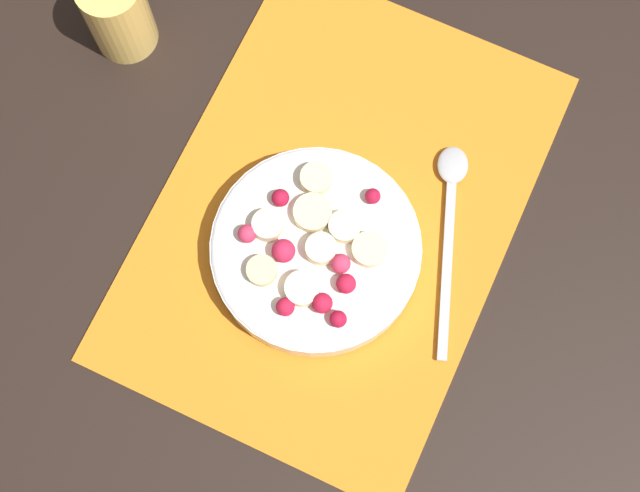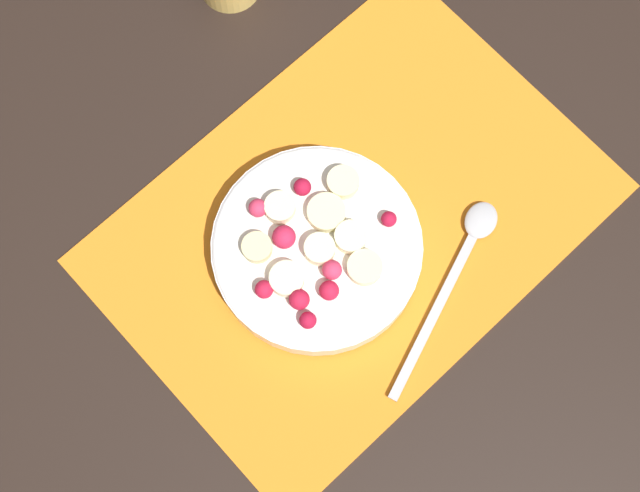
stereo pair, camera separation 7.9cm
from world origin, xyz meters
name	(u,v)px [view 1 (the left image)]	position (x,y,z in m)	size (l,w,h in m)	color
ground_plane	(336,215)	(0.00, 0.00, 0.00)	(3.00, 3.00, 0.00)	black
placemat	(336,214)	(0.00, 0.00, 0.00)	(0.45, 0.32, 0.01)	orange
fruit_bowl	(319,251)	(-0.04, 0.00, 0.03)	(0.19, 0.19, 0.05)	white
spoon	(450,207)	(0.05, -0.10, 0.01)	(0.20, 0.09, 0.01)	#B2B2B7
drinking_glass	(117,13)	(0.08, 0.27, 0.05)	(0.06, 0.06, 0.09)	#F4CC66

